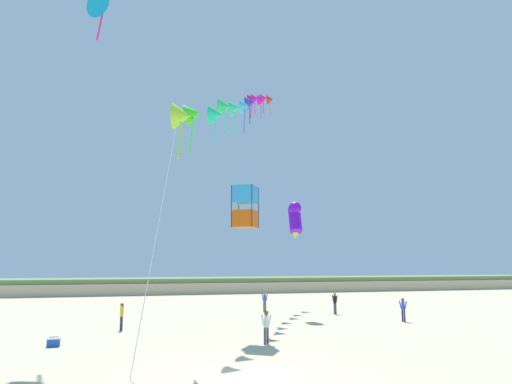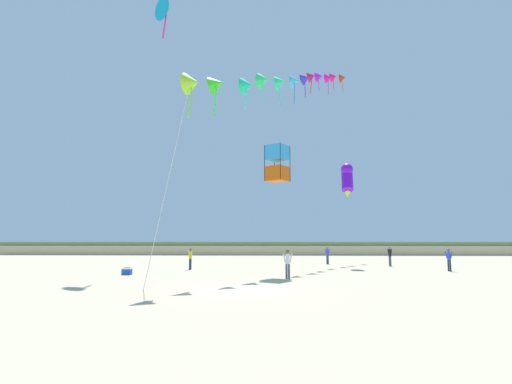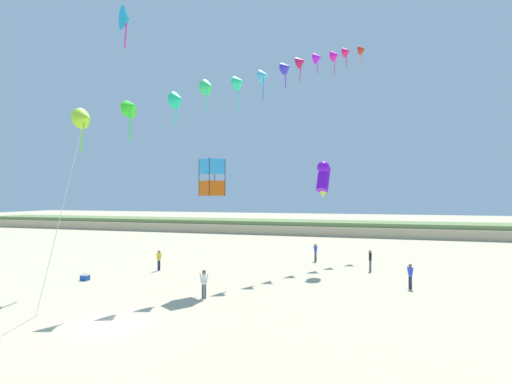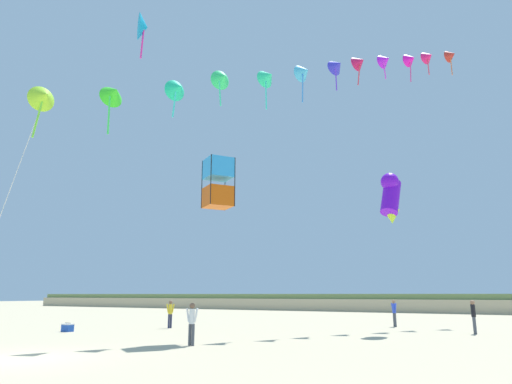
{
  "view_description": "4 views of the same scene",
  "coord_description": "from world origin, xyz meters",
  "views": [
    {
      "loc": [
        -4.38,
        -16.75,
        3.95
      ],
      "look_at": [
        3.79,
        13.41,
        8.87
      ],
      "focal_mm": 32.0,
      "sensor_mm": 36.0,
      "label": 1
    },
    {
      "loc": [
        1.43,
        -17.44,
        2.1
      ],
      "look_at": [
        0.16,
        11.7,
        5.72
      ],
      "focal_mm": 28.0,
      "sensor_mm": 36.0,
      "label": 2
    },
    {
      "loc": [
        11.92,
        -15.54,
        5.93
      ],
      "look_at": [
        3.11,
        13.15,
        6.24
      ],
      "focal_mm": 28.0,
      "sensor_mm": 36.0,
      "label": 3
    },
    {
      "loc": [
        13.9,
        -9.13,
        1.97
      ],
      "look_at": [
        1.81,
        11.46,
        7.34
      ],
      "focal_mm": 32.0,
      "sensor_mm": 36.0,
      "label": 4
    }
  ],
  "objects": [
    {
      "name": "dune_ridge",
      "position": [
        0.0,
        47.38,
        1.0
      ],
      "size": [
        120.0,
        8.96,
        2.02
      ],
      "color": "tan",
      "rests_on": "ground"
    },
    {
      "name": "beach_cooler",
      "position": [
        -7.84,
        7.79,
        0.21
      ],
      "size": [
        0.58,
        0.41,
        0.46
      ],
      "color": "blue",
      "rests_on": "ground"
    },
    {
      "name": "person_near_right",
      "position": [
        2.23,
        5.72,
        0.94
      ],
      "size": [
        0.57,
        0.22,
        1.63
      ],
      "color": "#474C56",
      "rests_on": "ground"
    },
    {
      "name": "large_kite_mid_trail",
      "position": [
        1.71,
        8.08,
        7.13
      ],
      "size": [
        1.7,
        1.7,
        2.35
      ],
      "color": "#D0540D"
    },
    {
      "name": "person_far_left",
      "position": [
        11.3,
        17.26,
        0.97
      ],
      "size": [
        0.28,
        0.58,
        1.67
      ],
      "color": "#474C56",
      "rests_on": "ground"
    },
    {
      "name": "person_far_right",
      "position": [
        6.48,
        20.57,
        0.94
      ],
      "size": [
        0.46,
        0.46,
        1.63
      ],
      "color": "#474C56",
      "rests_on": "ground"
    },
    {
      "name": "large_kite_low_lead",
      "position": [
        7.73,
        16.4,
        7.4
      ],
      "size": [
        1.2,
        1.8,
        2.91
      ],
      "color": "#6710D7"
    },
    {
      "name": "ground_plane",
      "position": [
        0.0,
        0.0,
        0.0
      ],
      "size": [
        240.0,
        240.0,
        0.0
      ],
      "primitive_type": "plane",
      "color": "#C1B28E"
    },
    {
      "name": "kite_banner_string",
      "position": [
        3.68,
        16.39,
        16.29
      ],
      "size": [
        15.1,
        31.66,
        23.14
      ],
      "color": "#99E12A"
    },
    {
      "name": "large_kite_high_solo",
      "position": [
        -6.83,
        10.98,
        19.77
      ],
      "size": [
        1.82,
        1.64,
        3.21
      ],
      "color": "#0F9CD1"
    },
    {
      "name": "person_mid_center",
      "position": [
        -4.81,
        12.59,
        0.93
      ],
      "size": [
        0.26,
        0.55,
        1.61
      ],
      "color": "#282D4C",
      "rests_on": "ground"
    },
    {
      "name": "person_near_left",
      "position": [
        13.86,
        11.75,
        0.93
      ],
      "size": [
        0.41,
        0.49,
        1.6
      ],
      "color": "#282D4C",
      "rests_on": "ground"
    }
  ]
}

